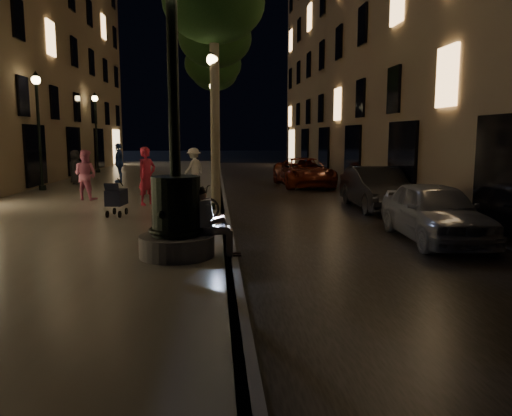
{
  "coord_description": "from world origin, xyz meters",
  "views": [
    {
      "loc": [
        -0.28,
        -7.21,
        2.44
      ],
      "look_at": [
        0.57,
        3.0,
        0.95
      ],
      "focal_mm": 35.0,
      "sensor_mm": 36.0,
      "label": 1
    }
  ],
  "objects": [
    {
      "name": "curb_strip",
      "position": [
        0.0,
        15.0,
        0.1
      ],
      "size": [
        0.25,
        45.0,
        0.2
      ],
      "primitive_type": "cube",
      "color": "#59595B",
      "rests_on": "ground"
    },
    {
      "name": "lamp_curb_d",
      "position": [
        -0.3,
        32.0,
        3.24
      ],
      "size": [
        0.36,
        0.36,
        4.81
      ],
      "color": "black",
      "rests_on": "promenade"
    },
    {
      "name": "car_second",
      "position": [
        5.06,
        8.8,
        0.71
      ],
      "size": [
        1.56,
        4.31,
        1.41
      ],
      "primitive_type": "imported",
      "rotation": [
        0.0,
        0.0,
        -0.02
      ],
      "color": "black",
      "rests_on": "ground"
    },
    {
      "name": "tree_far",
      "position": [
        -0.22,
        26.0,
        6.43
      ],
      "size": [
        3.0,
        3.0,
        7.5
      ],
      "color": "#6B604C",
      "rests_on": "promenade"
    },
    {
      "name": "tree_second",
      "position": [
        -0.2,
        14.0,
        6.33
      ],
      "size": [
        3.0,
        3.0,
        7.4
      ],
      "color": "#6B604C",
      "rests_on": "promenade"
    },
    {
      "name": "lamp_curb_a",
      "position": [
        -0.3,
        8.0,
        3.24
      ],
      "size": [
        0.36,
        0.36,
        4.81
      ],
      "color": "black",
      "rests_on": "promenade"
    },
    {
      "name": "pedestrian_white",
      "position": [
        -1.2,
        15.03,
        1.05
      ],
      "size": [
        1.19,
        1.25,
        1.7
      ],
      "primitive_type": "imported",
      "rotation": [
        0.0,
        0.0,
        4.02
      ],
      "color": "white",
      "rests_on": "promenade"
    },
    {
      "name": "pedestrian_dark",
      "position": [
        -6.72,
        16.54,
        0.99
      ],
      "size": [
        0.55,
        0.8,
        1.57
      ],
      "primitive_type": "imported",
      "rotation": [
        0.0,
        0.0,
        1.5
      ],
      "color": "#303035",
      "rests_on": "promenade"
    },
    {
      "name": "lamp_curb_b",
      "position": [
        -0.3,
        16.0,
        3.24
      ],
      "size": [
        0.36,
        0.36,
        4.81
      ],
      "color": "black",
      "rests_on": "promenade"
    },
    {
      "name": "ground",
      "position": [
        0.0,
        15.0,
        0.0
      ],
      "size": [
        120.0,
        120.0,
        0.0
      ],
      "primitive_type": "plane",
      "color": "black",
      "rests_on": "ground"
    },
    {
      "name": "lamp_left_b",
      "position": [
        -7.4,
        14.0,
        3.24
      ],
      "size": [
        0.36,
        0.36,
        4.81
      ],
      "color": "black",
      "rests_on": "promenade"
    },
    {
      "name": "lamp_curb_c",
      "position": [
        -0.3,
        24.0,
        3.24
      ],
      "size": [
        0.36,
        0.36,
        4.81
      ],
      "color": "black",
      "rests_on": "promenade"
    },
    {
      "name": "tree_third",
      "position": [
        -0.3,
        20.0,
        6.14
      ],
      "size": [
        3.0,
        3.0,
        7.2
      ],
      "color": "#6B604C",
      "rests_on": "promenade"
    },
    {
      "name": "pedestrian_red",
      "position": [
        -2.47,
        9.15,
        1.14
      ],
      "size": [
        0.79,
        0.81,
        1.88
      ],
      "primitive_type": "imported",
      "rotation": [
        0.0,
        0.0,
        0.85
      ],
      "color": "#CE2944",
      "rests_on": "promenade"
    },
    {
      "name": "cobble_lane",
      "position": [
        3.0,
        15.0,
        0.01
      ],
      "size": [
        6.0,
        45.0,
        0.02
      ],
      "primitive_type": "cube",
      "color": "black",
      "rests_on": "ground"
    },
    {
      "name": "seated_man_laptop",
      "position": [
        -0.39,
        2.0,
        0.89
      ],
      "size": [
        0.91,
        0.31,
        1.28
      ],
      "color": "tan",
      "rests_on": "promenade"
    },
    {
      "name": "car_third",
      "position": [
        4.0,
        16.45,
        0.69
      ],
      "size": [
        2.56,
        5.07,
        1.38
      ],
      "primitive_type": "imported",
      "rotation": [
        0.0,
        0.0,
        0.06
      ],
      "color": "maroon",
      "rests_on": "ground"
    },
    {
      "name": "stroller",
      "position": [
        -3.03,
        6.86,
        0.73
      ],
      "size": [
        0.53,
        1.04,
        1.05
      ],
      "rotation": [
        0.0,
        0.0,
        -0.14
      ],
      "color": "black",
      "rests_on": "promenade"
    },
    {
      "name": "fountain_lamppost",
      "position": [
        -1.0,
        2.0,
        1.21
      ],
      "size": [
        1.4,
        1.4,
        5.21
      ],
      "color": "#59595B",
      "rests_on": "promenade"
    },
    {
      "name": "bicycle",
      "position": [
        -0.96,
        6.35,
        0.65
      ],
      "size": [
        1.82,
        1.21,
        0.9
      ],
      "primitive_type": "imported",
      "rotation": [
        0.0,
        0.0,
        1.18
      ],
      "color": "black",
      "rests_on": "promenade"
    },
    {
      "name": "promenade",
      "position": [
        -4.0,
        15.0,
        0.1
      ],
      "size": [
        8.0,
        45.0,
        0.2
      ],
      "primitive_type": "cube",
      "color": "slate",
      "rests_on": "ground"
    },
    {
      "name": "pedestrian_pink",
      "position": [
        -4.78,
        10.6,
        1.08
      ],
      "size": [
        1.04,
        0.94,
        1.75
      ],
      "primitive_type": "imported",
      "rotation": [
        0.0,
        0.0,
        2.75
      ],
      "color": "pink",
      "rests_on": "promenade"
    },
    {
      "name": "car_front",
      "position": [
        4.81,
        3.85,
        0.69
      ],
      "size": [
        1.8,
        4.1,
        1.38
      ],
      "primitive_type": "imported",
      "rotation": [
        0.0,
        0.0,
        -0.04
      ],
      "color": "#9B9DA2",
      "rests_on": "ground"
    },
    {
      "name": "lamp_left_c",
      "position": [
        -7.4,
        24.0,
        3.24
      ],
      "size": [
        0.36,
        0.36,
        4.81
      ],
      "color": "black",
      "rests_on": "promenade"
    },
    {
      "name": "pedestrian_blue",
      "position": [
        -4.86,
        17.23,
        1.14
      ],
      "size": [
        0.61,
        1.16,
        1.88
      ],
      "primitive_type": "imported",
      "rotation": [
        0.0,
        0.0,
        4.85
      ],
      "color": "#2A489C",
      "rests_on": "promenade"
    },
    {
      "name": "building_right",
      "position": [
        10.0,
        18.0,
        7.5
      ],
      "size": [
        8.0,
        36.0,
        15.0
      ],
      "primitive_type": "cube",
      "color": "#7E654F",
      "rests_on": "ground"
    },
    {
      "name": "tree_near",
      "position": [
        -0.25,
        8.0,
        6.24
      ],
      "size": [
        3.0,
        3.0,
        7.3
      ],
      "color": "#6B604C",
      "rests_on": "promenade"
    }
  ]
}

